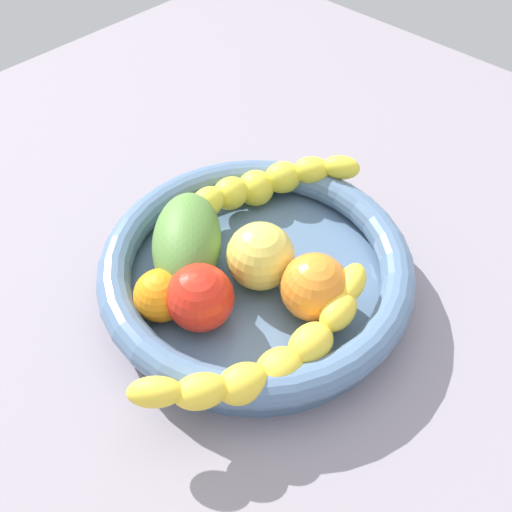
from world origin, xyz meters
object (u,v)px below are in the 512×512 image
fruit_bowl (256,271)px  orange_mid_left (161,295)px  apple_yellow (263,254)px  tomato_red (202,299)px  banana_draped_left (260,187)px  orange_front (315,287)px  mango_green (187,242)px  banana_draped_right (273,356)px

fruit_bowl → orange_mid_left: orange_mid_left is taller
apple_yellow → tomato_red: apple_yellow is taller
banana_draped_left → orange_front: bearing=62.8°
banana_draped_left → tomato_red: tomato_red is taller
fruit_bowl → orange_front: size_ratio=4.84×
banana_draped_left → apple_yellow: 10.56cm
apple_yellow → tomato_red: 8.02cm
mango_green → apple_yellow: bearing=121.5°
banana_draped_right → mango_green: 15.70cm
fruit_bowl → orange_front: orange_front is taller
banana_draped_left → apple_yellow: size_ratio=3.17×
mango_green → orange_mid_left: bearing=25.1°
banana_draped_left → mango_green: bearing=3.9°
orange_mid_left → tomato_red: (-2.07, 3.59, 0.66)cm
fruit_bowl → orange_front: bearing=95.9°
fruit_bowl → orange_front: 7.49cm
banana_draped_left → banana_draped_right: bearing=46.4°
fruit_bowl → mango_green: 7.68cm
banana_draped_right → apple_yellow: bearing=-132.7°
banana_draped_right → tomato_red: 8.86cm
fruit_bowl → apple_yellow: bearing=125.4°
apple_yellow → tomato_red: bearing=-2.4°
fruit_bowl → banana_draped_right: 11.98cm
orange_mid_left → apple_yellow: 10.85cm
fruit_bowl → orange_mid_left: 10.39cm
apple_yellow → banana_draped_left: bearing=-134.6°
banana_draped_left → apple_yellow: (7.42, 7.51, 0.38)cm
fruit_bowl → tomato_red: tomato_red is taller
banana_draped_right → tomato_red: (0.17, -8.85, 0.31)cm
mango_green → tomato_red: bearing=58.6°
fruit_bowl → tomato_red: bearing=2.0°
banana_draped_right → orange_front: orange_front is taller
banana_draped_left → mango_green: 11.56cm
fruit_bowl → mango_green: bearing=-59.0°
fruit_bowl → banana_draped_left: size_ratio=1.47×
orange_front → orange_mid_left: (10.36, -10.28, -0.71)cm
tomato_red → mango_green: mango_green is taller
orange_mid_left → tomato_red: 4.20cm
banana_draped_right → orange_front: size_ratio=3.81×
banana_draped_right → orange_mid_left: (2.24, -12.45, -0.36)cm
apple_yellow → mango_green: bearing=-58.5°
tomato_red → orange_front: bearing=141.1°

